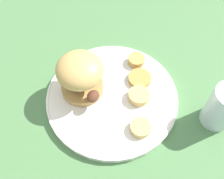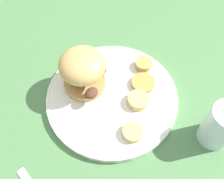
% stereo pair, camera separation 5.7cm
% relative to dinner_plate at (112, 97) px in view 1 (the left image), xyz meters
% --- Properties ---
extents(ground_plane, '(4.00, 4.00, 0.00)m').
position_rel_dinner_plate_xyz_m(ground_plane, '(0.00, 0.00, -0.01)').
color(ground_plane, '#4C7A47').
extents(dinner_plate, '(0.30, 0.30, 0.02)m').
position_rel_dinner_plate_xyz_m(dinner_plate, '(0.00, 0.00, 0.00)').
color(dinner_plate, white).
rests_on(dinner_plate, ground_plane).
extents(sandwich, '(0.11, 0.11, 0.10)m').
position_rel_dinner_plate_xyz_m(sandwich, '(0.06, 0.03, 0.06)').
color(sandwich, tan).
rests_on(sandwich, dinner_plate).
extents(potato_round_0, '(0.04, 0.04, 0.01)m').
position_rel_dinner_plate_xyz_m(potato_round_0, '(-0.10, 0.02, 0.01)').
color(potato_round_0, '#DBB766').
rests_on(potato_round_0, dinner_plate).
extents(potato_round_1, '(0.05, 0.05, 0.01)m').
position_rel_dinner_plate_xyz_m(potato_round_1, '(-0.02, -0.07, 0.01)').
color(potato_round_1, '#BC8942').
rests_on(potato_round_1, dinner_plate).
extents(potato_round_2, '(0.04, 0.04, 0.02)m').
position_rel_dinner_plate_xyz_m(potato_round_2, '(0.02, -0.11, 0.02)').
color(potato_round_2, tan).
rests_on(potato_round_2, dinner_plate).
extents(potato_round_3, '(0.05, 0.05, 0.02)m').
position_rel_dinner_plate_xyz_m(potato_round_3, '(-0.05, -0.03, 0.02)').
color(potato_round_3, '#DBB766').
rests_on(potato_round_3, dinner_plate).
extents(drinking_glass, '(0.06, 0.06, 0.11)m').
position_rel_dinner_plate_xyz_m(drinking_glass, '(-0.20, -0.11, 0.04)').
color(drinking_glass, silver).
rests_on(drinking_glass, ground_plane).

